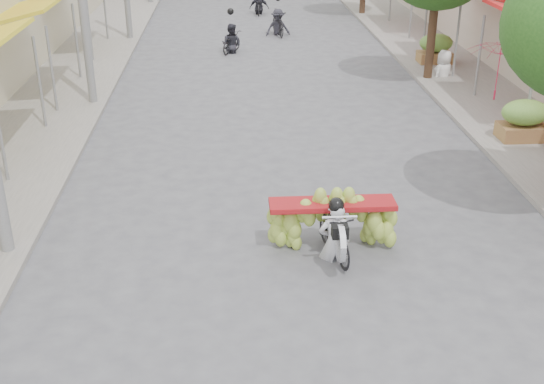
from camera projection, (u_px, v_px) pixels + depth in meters
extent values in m
plane|color=#535358|center=(325.00, 345.00, 10.04)|extent=(120.00, 120.00, 0.00)
cube|color=gray|center=(61.00, 78.00, 23.18)|extent=(4.00, 60.00, 0.12)
cube|color=gray|center=(464.00, 71.00, 24.01)|extent=(4.00, 60.00, 0.12)
cylinder|color=slate|center=(40.00, 85.00, 18.00)|extent=(0.08, 0.08, 2.55)
cube|color=gold|center=(31.00, 7.00, 20.23)|extent=(1.77, 4.00, 0.53)
cylinder|color=slate|center=(52.00, 71.00, 19.27)|extent=(0.08, 0.08, 2.55)
cylinder|color=slate|center=(77.00, 43.00, 22.53)|extent=(0.08, 0.08, 2.55)
cylinder|color=slate|center=(89.00, 28.00, 24.70)|extent=(0.08, 0.08, 2.55)
cylinder|color=slate|center=(105.00, 11.00, 27.96)|extent=(0.08, 0.08, 2.55)
cube|color=red|center=(540.00, 20.00, 18.35)|extent=(1.77, 4.20, 0.53)
cylinder|color=slate|center=(530.00, 94.00, 17.21)|extent=(0.08, 0.08, 2.55)
cylinder|color=slate|center=(479.00, 58.00, 20.65)|extent=(0.08, 0.08, 2.55)
cylinder|color=slate|center=(457.00, 42.00, 22.64)|extent=(0.08, 0.08, 2.55)
cylinder|color=slate|center=(426.00, 20.00, 26.08)|extent=(0.08, 0.08, 2.55)
cylinder|color=slate|center=(411.00, 10.00, 28.07)|extent=(0.08, 0.08, 2.55)
cylinder|color=#3A2719|center=(432.00, 33.00, 22.36)|extent=(0.28, 0.28, 3.20)
cube|color=brown|center=(523.00, 130.00, 17.49)|extent=(1.20, 0.80, 0.50)
ellipsoid|color=#629538|center=(526.00, 108.00, 17.25)|extent=(1.20, 0.88, 0.66)
cube|color=brown|center=(435.00, 55.00, 24.73)|extent=(1.20, 0.80, 0.50)
ellipsoid|color=#629538|center=(436.00, 40.00, 24.49)|extent=(1.20, 0.88, 0.66)
imported|color=black|center=(334.00, 233.00, 12.20)|extent=(0.76, 1.65, 0.94)
cylinder|color=silver|center=(340.00, 243.00, 11.55)|extent=(0.10, 0.66, 0.66)
cube|color=black|center=(340.00, 231.00, 11.56)|extent=(0.28, 0.22, 0.22)
cylinder|color=silver|center=(340.00, 217.00, 11.56)|extent=(0.60, 0.05, 0.05)
cube|color=maroon|center=(332.00, 204.00, 12.34)|extent=(2.29, 0.55, 0.10)
imported|color=silver|center=(336.00, 203.00, 11.89)|extent=(0.57, 0.42, 1.59)
sphere|color=black|center=(338.00, 163.00, 11.54)|extent=(0.28, 0.28, 0.28)
imported|color=#B11737|center=(503.00, 41.00, 17.66)|extent=(1.84, 1.84, 1.60)
imported|color=white|center=(446.00, 50.00, 22.83)|extent=(1.00, 0.91, 1.74)
imported|color=black|center=(231.00, 42.00, 26.58)|extent=(1.07, 1.50, 0.79)
imported|color=#26262E|center=(231.00, 23.00, 26.27)|extent=(0.92, 0.77, 1.65)
sphere|color=black|center=(230.00, 11.00, 26.08)|extent=(0.26, 0.26, 0.26)
imported|color=black|center=(278.00, 23.00, 29.40)|extent=(0.83, 1.92, 1.10)
imported|color=#26262E|center=(278.00, 9.00, 29.16)|extent=(1.13, 0.72, 1.65)
imported|color=black|center=(259.00, 5.00, 33.99)|extent=(0.75, 1.63, 0.89)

